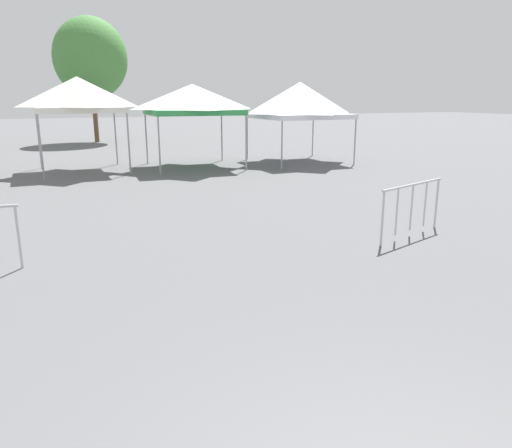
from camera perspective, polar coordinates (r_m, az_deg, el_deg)
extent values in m
cylinder|color=#9E9EA3|center=(17.96, -24.01, 8.55)|extent=(0.06, 0.06, 2.37)
cylinder|color=#9E9EA3|center=(18.23, -14.75, 9.39)|extent=(0.06, 0.06, 2.37)
cylinder|color=#9E9EA3|center=(20.86, -24.19, 9.21)|extent=(0.06, 0.06, 2.37)
cylinder|color=#9E9EA3|center=(21.10, -16.18, 9.95)|extent=(0.06, 0.06, 2.37)
pyramid|color=white|center=(19.42, -20.24, 14.38)|extent=(3.09, 3.09, 1.07)
cube|color=white|center=(19.43, -20.07, 12.51)|extent=(3.07, 3.07, 0.20)
cylinder|color=#9E9EA3|center=(17.79, -11.32, 9.28)|extent=(0.06, 0.06, 2.26)
cylinder|color=#9E9EA3|center=(18.59, -1.17, 9.78)|extent=(0.06, 0.06, 2.26)
cylinder|color=#9E9EA3|center=(21.02, -12.78, 9.99)|extent=(0.06, 0.06, 2.26)
cylinder|color=#9E9EA3|center=(21.70, -4.05, 10.45)|extent=(0.06, 0.06, 2.26)
pyramid|color=white|center=(19.64, -7.49, 14.62)|extent=(3.65, 3.65, 0.96)
cube|color=green|center=(19.65, -7.43, 12.93)|extent=(3.61, 3.61, 0.20)
cylinder|color=#9E9EA3|center=(18.92, 3.06, 9.52)|extent=(0.06, 0.06, 2.05)
cylinder|color=#9E9EA3|center=(20.69, 11.57, 9.69)|extent=(0.06, 0.06, 2.05)
cylinder|color=#9E9EA3|center=(21.99, -1.05, 10.26)|extent=(0.06, 0.06, 2.05)
cylinder|color=#9E9EA3|center=(23.53, 6.70, 10.45)|extent=(0.06, 0.06, 2.05)
pyramid|color=white|center=(21.15, 5.18, 14.56)|extent=(3.59, 3.59, 1.29)
cube|color=white|center=(21.16, 5.13, 12.53)|extent=(3.55, 3.55, 0.20)
cylinder|color=brown|center=(32.30, -18.38, 12.03)|extent=(0.28, 0.28, 3.26)
ellipsoid|color=#47843D|center=(32.37, -18.88, 17.98)|extent=(4.34, 4.34, 4.77)
cylinder|color=#B7BABF|center=(10.06, 18.02, 4.43)|extent=(2.01, 0.69, 0.05)
cylinder|color=#B7BABF|center=(11.02, 20.45, 2.28)|extent=(0.04, 0.04, 1.05)
cylinder|color=#B7BABF|center=(9.33, 14.64, 0.62)|extent=(0.04, 0.04, 1.05)
cylinder|color=#B7BABF|center=(10.60, 19.27, 2.21)|extent=(0.04, 0.04, 0.92)
cylinder|color=#B7BABF|center=(10.15, 17.81, 1.81)|extent=(0.04, 0.04, 0.92)
cylinder|color=#B7BABF|center=(9.71, 16.22, 1.37)|extent=(0.04, 0.04, 0.92)
cylinder|color=#B7BABF|center=(8.72, -26.12, -1.41)|extent=(0.04, 0.04, 1.05)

